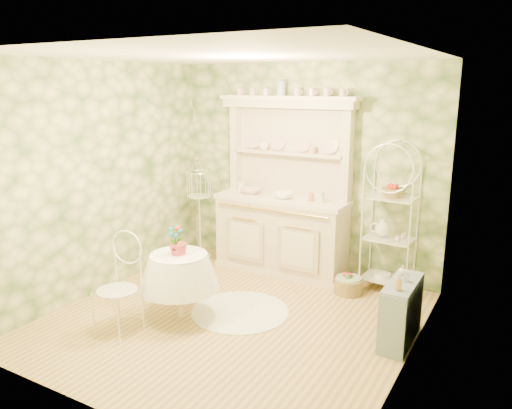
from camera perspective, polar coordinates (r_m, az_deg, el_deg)
The scene contains 22 objects.
floor at distance 5.45m, azimuth -2.68°, elevation -12.93°, with size 3.60×3.60×0.00m, color tan.
ceiling at distance 4.88m, azimuth -3.04°, elevation 16.71°, with size 3.60×3.60×0.00m, color white.
wall_left at distance 6.14m, azimuth -17.18°, elevation 2.83°, with size 3.60×3.60×0.00m, color beige.
wall_right at distance 4.33m, azimuth 17.69°, elevation -1.58°, with size 3.60×3.60×0.00m, color beige.
wall_back at distance 6.56m, azimuth 5.66°, elevation 4.03°, with size 3.60×3.60×0.00m, color beige.
wall_front at distance 3.66m, azimuth -18.21°, elevation -4.33°, with size 3.60×3.60×0.00m, color beige.
kitchen_dresser at distance 6.43m, azimuth 2.97°, elevation 2.03°, with size 1.87×0.61×2.29m, color beige.
bakers_rack at distance 6.05m, azimuth 15.10°, elevation -1.30°, with size 0.58×0.41×1.85m, color white.
side_shelf at distance 5.09m, azimuth 16.22°, elevation -11.93°, with size 0.25×0.67×0.57m, color #7F93A4.
round_table at distance 5.40m, azimuth -8.71°, elevation -9.44°, with size 0.61×0.61×0.67m, color white.
cafe_chair at distance 5.21m, azimuth -15.56°, elevation -10.07°, with size 0.35×0.35×0.77m, color white.
birdcage_stand at distance 7.06m, azimuth -6.48°, elevation -0.81°, with size 0.32×0.32×1.37m, color white.
floor_basket at distance 6.12m, azimuth 10.53°, elevation -9.02°, with size 0.32×0.32×0.21m, color #9A7E48.
lace_rug at distance 5.60m, azimuth -1.84°, elevation -12.11°, with size 1.08×1.08×0.01m, color white.
bowl_floral at distance 6.66m, azimuth -0.54°, elevation 1.34°, with size 0.28×0.28×0.07m, color white.
bowl_white at distance 6.38m, azimuth 3.14°, elevation 0.77°, with size 0.24×0.24×0.08m, color white.
cup_left at distance 6.65m, azimuth 0.91°, elevation 6.50°, with size 0.13×0.13×0.10m, color white.
cup_right at distance 6.35m, azimuth 6.46°, elevation 6.07°, with size 0.10×0.10×0.09m, color white.
potted_geranium at distance 5.19m, azimuth -9.19°, elevation -4.34°, with size 0.17×0.12×0.33m, color #3F7238.
bottle_amber at distance 4.74m, azimuth 16.01°, elevation -8.66°, with size 0.06×0.06×0.15m, color #B87E4B.
bottle_blue at distance 4.97m, azimuth 16.77°, elevation -8.01°, with size 0.05×0.05×0.11m, color #9CACC8.
bottle_glass at distance 5.13m, azimuth 16.39°, elevation -7.39°, with size 0.08×0.08×0.10m, color silver.
Camera 1 is at (2.63, -4.10, 2.44)m, focal length 35.00 mm.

